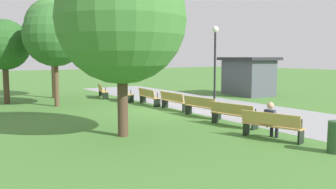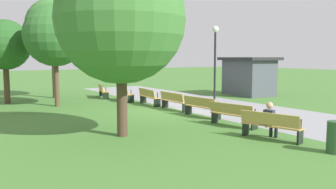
{
  "view_description": "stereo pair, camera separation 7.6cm",
  "coord_description": "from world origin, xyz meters",
  "px_view_note": "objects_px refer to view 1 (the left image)",
  "views": [
    {
      "loc": [
        14.23,
        -9.7,
        2.62
      ],
      "look_at": [
        0.0,
        -0.41,
        0.8
      ],
      "focal_mm": 37.34,
      "sensor_mm": 36.0,
      "label": 1
    },
    {
      "loc": [
        14.28,
        -9.63,
        2.62
      ],
      "look_at": [
        0.0,
        -0.41,
        0.8
      ],
      "focal_mm": 37.34,
      "sensor_mm": 36.0,
      "label": 2
    }
  ],
  "objects_px": {
    "bench_0": "(102,90)",
    "bench_3": "(174,101)",
    "bench_5": "(233,114)",
    "kiosk": "(248,76)",
    "tree_3": "(55,35)",
    "bench_1": "(125,93)",
    "bench_4": "(201,106)",
    "person_seated": "(271,119)",
    "trash_bin": "(336,137)",
    "tree_4": "(122,19)",
    "tree_2": "(52,26)",
    "tree_1": "(4,45)",
    "bench_6": "(271,125)",
    "bench_2": "(149,96)",
    "lamp_post": "(215,52)"
  },
  "relations": [
    {
      "from": "bench_0",
      "to": "bench_3",
      "type": "xyz_separation_m",
      "value": [
        6.9,
        0.92,
        0.0
      ]
    },
    {
      "from": "bench_5",
      "to": "kiosk",
      "type": "bearing_deg",
      "value": 121.12
    },
    {
      "from": "bench_5",
      "to": "tree_3",
      "type": "xyz_separation_m",
      "value": [
        -9.15,
        -4.08,
        3.28
      ]
    },
    {
      "from": "bench_1",
      "to": "tree_3",
      "type": "relative_size",
      "value": 0.37
    },
    {
      "from": "bench_4",
      "to": "kiosk",
      "type": "bearing_deg",
      "value": 117.2
    },
    {
      "from": "bench_5",
      "to": "tree_3",
      "type": "distance_m",
      "value": 10.54
    },
    {
      "from": "bench_1",
      "to": "person_seated",
      "type": "height_order",
      "value": "person_seated"
    },
    {
      "from": "bench_1",
      "to": "trash_bin",
      "type": "bearing_deg",
      "value": 9.17
    },
    {
      "from": "bench_0",
      "to": "bench_1",
      "type": "xyz_separation_m",
      "value": [
        2.27,
        0.51,
        0.0
      ]
    },
    {
      "from": "tree_4",
      "to": "tree_2",
      "type": "bearing_deg",
      "value": 174.91
    },
    {
      "from": "bench_3",
      "to": "tree_1",
      "type": "height_order",
      "value": "tree_1"
    },
    {
      "from": "bench_1",
      "to": "bench_4",
      "type": "relative_size",
      "value": 1.01
    },
    {
      "from": "bench_6",
      "to": "kiosk",
      "type": "height_order",
      "value": "kiosk"
    },
    {
      "from": "bench_3",
      "to": "person_seated",
      "type": "xyz_separation_m",
      "value": [
        6.77,
        -0.8,
        0.16
      ]
    },
    {
      "from": "bench_2",
      "to": "kiosk",
      "type": "bearing_deg",
      "value": 99.02
    },
    {
      "from": "bench_2",
      "to": "kiosk",
      "type": "height_order",
      "value": "kiosk"
    },
    {
      "from": "tree_4",
      "to": "bench_2",
      "type": "bearing_deg",
      "value": 143.67
    },
    {
      "from": "bench_2",
      "to": "person_seated",
      "type": "relative_size",
      "value": 1.66
    },
    {
      "from": "bench_4",
      "to": "lamp_post",
      "type": "bearing_deg",
      "value": 118.63
    },
    {
      "from": "bench_1",
      "to": "bench_3",
      "type": "xyz_separation_m",
      "value": [
        4.63,
        0.41,
        0.0
      ]
    },
    {
      "from": "bench_3",
      "to": "person_seated",
      "type": "height_order",
      "value": "person_seated"
    },
    {
      "from": "person_seated",
      "to": "trash_bin",
      "type": "bearing_deg",
      "value": -11.17
    },
    {
      "from": "bench_5",
      "to": "kiosk",
      "type": "xyz_separation_m",
      "value": [
        -7.52,
        8.55,
        0.87
      ]
    },
    {
      "from": "person_seated",
      "to": "tree_1",
      "type": "height_order",
      "value": "tree_1"
    },
    {
      "from": "bench_6",
      "to": "tree_3",
      "type": "relative_size",
      "value": 0.37
    },
    {
      "from": "bench_0",
      "to": "lamp_post",
      "type": "xyz_separation_m",
      "value": [
        8.06,
        2.56,
        2.38
      ]
    },
    {
      "from": "bench_6",
      "to": "tree_4",
      "type": "xyz_separation_m",
      "value": [
        -3.06,
        -3.71,
        3.36
      ]
    },
    {
      "from": "tree_2",
      "to": "tree_4",
      "type": "bearing_deg",
      "value": -5.09
    },
    {
      "from": "bench_6",
      "to": "tree_3",
      "type": "distance_m",
      "value": 12.4
    },
    {
      "from": "lamp_post",
      "to": "kiosk",
      "type": "xyz_separation_m",
      "value": [
        -4.05,
        6.5,
        -1.51
      ]
    },
    {
      "from": "bench_0",
      "to": "lamp_post",
      "type": "distance_m",
      "value": 8.78
    },
    {
      "from": "bench_1",
      "to": "bench_2",
      "type": "relative_size",
      "value": 1.01
    },
    {
      "from": "trash_bin",
      "to": "bench_0",
      "type": "bearing_deg",
      "value": -179.02
    },
    {
      "from": "bench_1",
      "to": "bench_4",
      "type": "distance_m",
      "value": 6.96
    },
    {
      "from": "bench_5",
      "to": "tree_2",
      "type": "distance_m",
      "value": 14.14
    },
    {
      "from": "bench_4",
      "to": "tree_3",
      "type": "height_order",
      "value": "tree_3"
    },
    {
      "from": "bench_0",
      "to": "tree_4",
      "type": "bearing_deg",
      "value": -3.79
    },
    {
      "from": "bench_0",
      "to": "bench_1",
      "type": "bearing_deg",
      "value": 27.96
    },
    {
      "from": "tree_4",
      "to": "kiosk",
      "type": "distance_m",
      "value": 14.66
    },
    {
      "from": "bench_6",
      "to": "trash_bin",
      "type": "xyz_separation_m",
      "value": [
        2.01,
        0.27,
        -0.04
      ]
    },
    {
      "from": "person_seated",
      "to": "tree_4",
      "type": "relative_size",
      "value": 0.2
    },
    {
      "from": "bench_0",
      "to": "bench_5",
      "type": "relative_size",
      "value": 1.0
    },
    {
      "from": "kiosk",
      "to": "tree_3",
      "type": "bearing_deg",
      "value": -91.62
    },
    {
      "from": "kiosk",
      "to": "tree_1",
      "type": "bearing_deg",
      "value": -100.53
    },
    {
      "from": "bench_5",
      "to": "tree_3",
      "type": "relative_size",
      "value": 0.37
    },
    {
      "from": "bench_2",
      "to": "bench_4",
      "type": "distance_m",
      "value": 4.65
    },
    {
      "from": "bench_4",
      "to": "tree_2",
      "type": "xyz_separation_m",
      "value": [
        -10.85,
        -3.43,
        4.12
      ]
    },
    {
      "from": "bench_2",
      "to": "tree_4",
      "type": "height_order",
      "value": "tree_4"
    },
    {
      "from": "bench_1",
      "to": "trash_bin",
      "type": "height_order",
      "value": "bench_1"
    },
    {
      "from": "bench_1",
      "to": "bench_6",
      "type": "distance_m",
      "value": 11.54
    }
  ]
}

